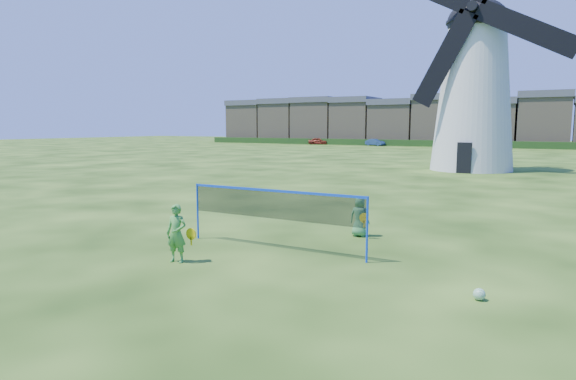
% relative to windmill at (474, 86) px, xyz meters
% --- Properties ---
extents(ground, '(220.00, 220.00, 0.00)m').
position_rel_windmill_xyz_m(ground, '(-0.58, -26.50, -5.93)').
color(ground, black).
rests_on(ground, ground).
extents(windmill, '(12.94, 5.64, 17.35)m').
position_rel_windmill_xyz_m(windmill, '(0.00, 0.00, 0.00)').
color(windmill, white).
rests_on(windmill, ground).
extents(badminton_net, '(5.05, 0.05, 1.55)m').
position_rel_windmill_xyz_m(badminton_net, '(-0.55, -26.41, -4.79)').
color(badminton_net, blue).
rests_on(badminton_net, ground).
extents(player_girl, '(0.70, 0.42, 1.36)m').
position_rel_windmill_xyz_m(player_girl, '(-1.90, -28.54, -5.25)').
color(player_girl, '#46953B').
rests_on(player_girl, ground).
extents(player_boy, '(0.65, 0.43, 1.16)m').
position_rel_windmill_xyz_m(player_boy, '(0.81, -23.93, -5.35)').
color(player_boy, '#4B9B53').
rests_on(player_boy, ground).
extents(play_ball, '(0.22, 0.22, 0.22)m').
position_rel_windmill_xyz_m(play_ball, '(4.61, -27.75, -5.82)').
color(play_ball, green).
rests_on(play_ball, ground).
extents(terraced_houses, '(67.35, 8.40, 8.32)m').
position_rel_windmill_xyz_m(terraced_houses, '(-19.61, 45.50, -1.91)').
color(terraced_houses, gray).
rests_on(terraced_houses, ground).
extents(hedge, '(62.00, 0.80, 1.00)m').
position_rel_windmill_xyz_m(hedge, '(-22.58, 39.50, -5.43)').
color(hedge, '#193814').
rests_on(hedge, ground).
extents(car_left, '(3.58, 2.07, 1.15)m').
position_rel_windmill_xyz_m(car_left, '(-31.18, 39.19, -5.35)').
color(car_left, maroon).
rests_on(car_left, ground).
extents(car_right, '(3.49, 2.09, 1.09)m').
position_rel_windmill_xyz_m(car_right, '(-20.85, 38.88, -5.39)').
color(car_right, navy).
rests_on(car_right, ground).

